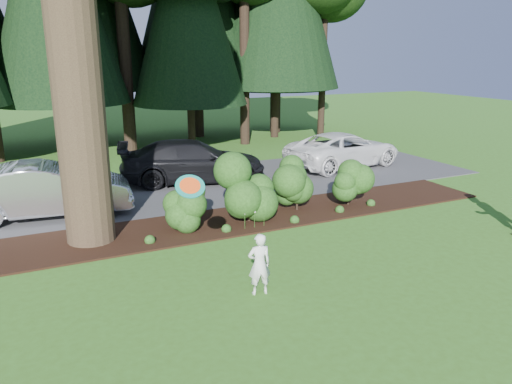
# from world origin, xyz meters

# --- Properties ---
(ground) EXTENTS (80.00, 80.00, 0.00)m
(ground) POSITION_xyz_m (0.00, 0.00, 0.00)
(ground) COLOR #36611B
(ground) RESTS_ON ground
(mulch_bed) EXTENTS (16.00, 2.50, 0.05)m
(mulch_bed) POSITION_xyz_m (0.00, 3.25, 0.03)
(mulch_bed) COLOR black
(mulch_bed) RESTS_ON ground
(driveway) EXTENTS (22.00, 6.00, 0.03)m
(driveway) POSITION_xyz_m (0.00, 7.50, 0.01)
(driveway) COLOR #38383A
(driveway) RESTS_ON ground
(shrub_row) EXTENTS (6.53, 1.60, 1.61)m
(shrub_row) POSITION_xyz_m (0.77, 3.14, 0.81)
(shrub_row) COLOR #1D3D12
(shrub_row) RESTS_ON ground
(lily_cluster) EXTENTS (0.69, 0.09, 0.57)m
(lily_cluster) POSITION_xyz_m (-0.30, 2.40, 0.50)
(lily_cluster) COLOR #1D3D12
(lily_cluster) RESTS_ON ground
(car_silver_wagon) EXTENTS (5.11, 2.27, 1.63)m
(car_silver_wagon) POSITION_xyz_m (-5.49, 6.06, 0.85)
(car_silver_wagon) COLOR silver
(car_silver_wagon) RESTS_ON driveway
(car_white_suv) EXTENTS (5.61, 3.22, 1.47)m
(car_white_suv) POSITION_xyz_m (6.57, 7.90, 0.77)
(car_white_suv) COLOR white
(car_white_suv) RESTS_ON driveway
(car_dark_suv) EXTENTS (5.83, 3.34, 1.59)m
(car_dark_suv) POSITION_xyz_m (-0.18, 8.16, 0.83)
(car_dark_suv) COLOR black
(car_dark_suv) RESTS_ON driveway
(child) EXTENTS (0.52, 0.39, 1.32)m
(child) POSITION_xyz_m (-1.88, -1.18, 0.66)
(child) COLOR white
(child) RESTS_ON ground
(frisbee) EXTENTS (0.60, 0.47, 0.42)m
(frisbee) POSITION_xyz_m (-3.21, -0.92, 2.40)
(frisbee) COLOR #178171
(frisbee) RESTS_ON ground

